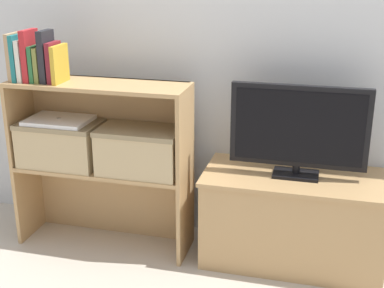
{
  "coord_description": "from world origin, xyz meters",
  "views": [
    {
      "loc": [
        0.63,
        -2.26,
        1.49
      ],
      "look_at": [
        0.0,
        0.14,
        0.62
      ],
      "focal_mm": 50.0,
      "sensor_mm": 36.0,
      "label": 1
    }
  ],
  "objects_px": {
    "book_olive": "(41,64)",
    "book_forest": "(37,63)",
    "book_teal": "(20,57)",
    "book_maroon": "(54,62)",
    "tv_stand": "(293,219)",
    "storage_basket_left": "(61,141)",
    "book_crimson": "(30,56)",
    "book_tan": "(15,57)",
    "book_charcoal": "(47,56)",
    "storage_basket_right": "(140,149)",
    "book_ivory": "(25,60)",
    "laptop": "(59,120)",
    "tv": "(299,129)",
    "book_mustard": "(60,64)"
  },
  "relations": [
    {
      "from": "book_olive",
      "to": "book_forest",
      "type": "bearing_deg",
      "value": 180.0
    },
    {
      "from": "book_teal",
      "to": "book_olive",
      "type": "relative_size",
      "value": 1.33
    },
    {
      "from": "book_maroon",
      "to": "tv_stand",
      "type": "bearing_deg",
      "value": 5.18
    },
    {
      "from": "book_maroon",
      "to": "storage_basket_left",
      "type": "height_order",
      "value": "book_maroon"
    },
    {
      "from": "book_crimson",
      "to": "book_tan",
      "type": "bearing_deg",
      "value": 180.0
    },
    {
      "from": "book_charcoal",
      "to": "book_olive",
      "type": "bearing_deg",
      "value": 180.0
    },
    {
      "from": "book_forest",
      "to": "book_olive",
      "type": "relative_size",
      "value": 1.04
    },
    {
      "from": "storage_basket_left",
      "to": "storage_basket_right",
      "type": "distance_m",
      "value": 0.44
    },
    {
      "from": "book_teal",
      "to": "book_ivory",
      "type": "height_order",
      "value": "book_teal"
    },
    {
      "from": "tv_stand",
      "to": "laptop",
      "type": "relative_size",
      "value": 2.81
    },
    {
      "from": "storage_basket_left",
      "to": "storage_basket_right",
      "type": "xyz_separation_m",
      "value": [
        0.44,
        0.0,
        0.0
      ]
    },
    {
      "from": "tv_stand",
      "to": "book_crimson",
      "type": "distance_m",
      "value": 1.55
    },
    {
      "from": "book_tan",
      "to": "book_olive",
      "type": "bearing_deg",
      "value": 0.0
    },
    {
      "from": "book_tan",
      "to": "book_forest",
      "type": "xyz_separation_m",
      "value": [
        0.12,
        0.0,
        -0.03
      ]
    },
    {
      "from": "tv",
      "to": "book_mustard",
      "type": "relative_size",
      "value": 3.5
    },
    {
      "from": "tv",
      "to": "book_mustard",
      "type": "height_order",
      "value": "book_mustard"
    },
    {
      "from": "laptop",
      "to": "book_tan",
      "type": "bearing_deg",
      "value": -172.57
    },
    {
      "from": "book_tan",
      "to": "book_maroon",
      "type": "height_order",
      "value": "book_tan"
    },
    {
      "from": "tv",
      "to": "laptop",
      "type": "height_order",
      "value": "tv"
    },
    {
      "from": "tv_stand",
      "to": "book_olive",
      "type": "bearing_deg",
      "value": -175.1
    },
    {
      "from": "book_forest",
      "to": "book_maroon",
      "type": "xyz_separation_m",
      "value": [
        0.1,
        0.0,
        0.01
      ]
    },
    {
      "from": "book_crimson",
      "to": "storage_basket_left",
      "type": "height_order",
      "value": "book_crimson"
    },
    {
      "from": "book_olive",
      "to": "storage_basket_right",
      "type": "height_order",
      "value": "book_olive"
    },
    {
      "from": "book_maroon",
      "to": "storage_basket_right",
      "type": "bearing_deg",
      "value": 3.49
    },
    {
      "from": "book_ivory",
      "to": "storage_basket_left",
      "type": "xyz_separation_m",
      "value": [
        0.15,
        0.03,
        -0.43
      ]
    },
    {
      "from": "book_teal",
      "to": "laptop",
      "type": "xyz_separation_m",
      "value": [
        0.17,
        0.03,
        -0.32
      ]
    },
    {
      "from": "book_charcoal",
      "to": "book_mustard",
      "type": "bearing_deg",
      "value": -0.0
    },
    {
      "from": "book_ivory",
      "to": "book_mustard",
      "type": "height_order",
      "value": "book_ivory"
    },
    {
      "from": "tv",
      "to": "storage_basket_right",
      "type": "xyz_separation_m",
      "value": [
        -0.77,
        -0.08,
        -0.14
      ]
    },
    {
      "from": "book_olive",
      "to": "laptop",
      "type": "distance_m",
      "value": 0.3
    },
    {
      "from": "laptop",
      "to": "storage_basket_right",
      "type": "bearing_deg",
      "value": 0.0
    },
    {
      "from": "book_ivory",
      "to": "book_mustard",
      "type": "bearing_deg",
      "value": -0.0
    },
    {
      "from": "book_ivory",
      "to": "book_olive",
      "type": "relative_size",
      "value": 1.2
    },
    {
      "from": "book_tan",
      "to": "book_ivory",
      "type": "distance_m",
      "value": 0.06
    },
    {
      "from": "book_olive",
      "to": "book_mustard",
      "type": "xyz_separation_m",
      "value": [
        0.1,
        -0.0,
        0.01
      ]
    },
    {
      "from": "book_forest",
      "to": "storage_basket_left",
      "type": "distance_m",
      "value": 0.42
    },
    {
      "from": "book_teal",
      "to": "laptop",
      "type": "distance_m",
      "value": 0.37
    },
    {
      "from": "book_tan",
      "to": "storage_basket_left",
      "type": "bearing_deg",
      "value": 7.43
    },
    {
      "from": "book_ivory",
      "to": "book_maroon",
      "type": "distance_m",
      "value": 0.16
    },
    {
      "from": "book_olive",
      "to": "book_mustard",
      "type": "bearing_deg",
      "value": -0.0
    },
    {
      "from": "tv_stand",
      "to": "book_charcoal",
      "type": "relative_size",
      "value": 3.53
    },
    {
      "from": "tv",
      "to": "book_maroon",
      "type": "distance_m",
      "value": 1.24
    },
    {
      "from": "book_tan",
      "to": "book_mustard",
      "type": "bearing_deg",
      "value": -0.0
    },
    {
      "from": "book_charcoal",
      "to": "book_maroon",
      "type": "xyz_separation_m",
      "value": [
        0.04,
        0.0,
        -0.03
      ]
    },
    {
      "from": "book_maroon",
      "to": "book_teal",
      "type": "bearing_deg",
      "value": -180.0
    },
    {
      "from": "book_mustard",
      "to": "book_olive",
      "type": "bearing_deg",
      "value": 180.0
    },
    {
      "from": "book_teal",
      "to": "storage_basket_right",
      "type": "height_order",
      "value": "book_teal"
    },
    {
      "from": "book_mustard",
      "to": "book_forest",
      "type": "bearing_deg",
      "value": 180.0
    },
    {
      "from": "book_tan",
      "to": "book_mustard",
      "type": "height_order",
      "value": "book_tan"
    },
    {
      "from": "book_ivory",
      "to": "laptop",
      "type": "xyz_separation_m",
      "value": [
        0.15,
        0.03,
        -0.31
      ]
    }
  ]
}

